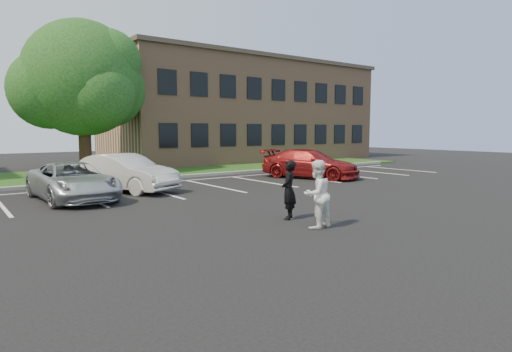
# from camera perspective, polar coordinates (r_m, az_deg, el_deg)

# --- Properties ---
(ground_plane) EXTENTS (90.00, 90.00, 0.00)m
(ground_plane) POSITION_cam_1_polar(r_m,az_deg,el_deg) (11.54, 2.98, -6.61)
(ground_plane) COLOR black
(ground_plane) RESTS_ON ground
(curb) EXTENTS (40.00, 0.30, 0.15)m
(curb) POSITION_cam_1_polar(r_m,az_deg,el_deg) (22.02, -17.32, -0.58)
(curb) COLOR gray
(curb) RESTS_ON ground
(grass_strip) EXTENTS (44.00, 8.00, 0.08)m
(grass_strip) POSITION_cam_1_polar(r_m,az_deg,el_deg) (25.81, -20.25, 0.19)
(grass_strip) COLOR #214B1A
(grass_strip) RESTS_ON ground
(stall_lines) EXTENTS (34.00, 5.36, 0.01)m
(stall_lines) POSITION_cam_1_polar(r_m,az_deg,el_deg) (19.76, -10.54, -1.35)
(stall_lines) COLOR silver
(stall_lines) RESTS_ON ground
(office_building) EXTENTS (22.40, 10.40, 8.30)m
(office_building) POSITION_cam_1_polar(r_m,az_deg,el_deg) (37.30, -1.96, 8.62)
(office_building) COLOR #A57B5C
(office_building) RESTS_ON ground
(tree) EXTENTS (7.80, 7.20, 8.80)m
(tree) POSITION_cam_1_polar(r_m,az_deg,el_deg) (27.19, -22.02, 11.62)
(tree) COLOR black
(tree) RESTS_ON ground
(man_black_suit) EXTENTS (0.73, 0.71, 1.69)m
(man_black_suit) POSITION_cam_1_polar(r_m,az_deg,el_deg) (12.24, 4.40, -1.86)
(man_black_suit) COLOR black
(man_black_suit) RESTS_ON ground
(man_white_shirt) EXTENTS (0.92, 0.74, 1.78)m
(man_white_shirt) POSITION_cam_1_polar(r_m,az_deg,el_deg) (11.21, 8.10, -2.42)
(man_white_shirt) COLOR white
(man_white_shirt) RESTS_ON ground
(car_silver_minivan) EXTENTS (2.52, 5.05, 1.37)m
(car_silver_minivan) POSITION_cam_1_polar(r_m,az_deg,el_deg) (16.92, -23.26, -0.67)
(car_silver_minivan) COLOR #B8BBC1
(car_silver_minivan) RESTS_ON ground
(car_white_sedan) EXTENTS (3.51, 4.99, 1.56)m
(car_white_sedan) POSITION_cam_1_polar(r_m,az_deg,el_deg) (18.55, -17.12, 0.41)
(car_white_sedan) COLOR silver
(car_white_sedan) RESTS_ON ground
(car_red_compact) EXTENTS (4.01, 5.66, 1.52)m
(car_red_compact) POSITION_cam_1_polar(r_m,az_deg,el_deg) (22.95, 7.24, 1.63)
(car_red_compact) COLOR maroon
(car_red_compact) RESTS_ON ground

